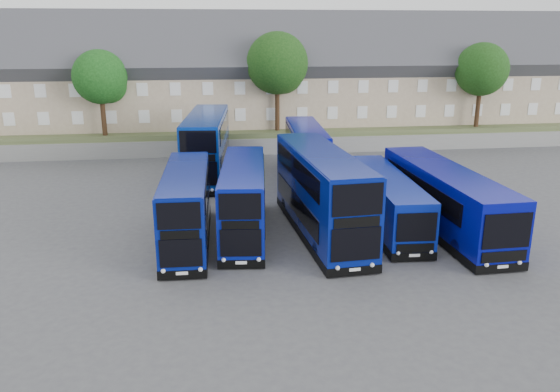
{
  "coord_description": "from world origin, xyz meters",
  "views": [
    {
      "loc": [
        -4.67,
        -26.19,
        11.09
      ],
      "look_at": [
        -0.75,
        3.03,
        2.2
      ],
      "focal_mm": 35.0,
      "sensor_mm": 36.0,
      "label": 1
    }
  ],
  "objects_px": {
    "tree_west": "(102,79)",
    "tree_east": "(482,71)",
    "tree_mid": "(279,66)",
    "tree_far": "(503,63)",
    "coach_east_a": "(385,202)",
    "dd_front_left": "(187,208)",
    "dd_front_mid": "(244,201)"
  },
  "relations": [
    {
      "from": "tree_west",
      "to": "tree_mid",
      "type": "xyz_separation_m",
      "value": [
        16.0,
        0.5,
        1.02
      ]
    },
    {
      "from": "tree_east",
      "to": "tree_mid",
      "type": "bearing_deg",
      "value": 178.57
    },
    {
      "from": "dd_front_mid",
      "to": "tree_far",
      "type": "height_order",
      "value": "tree_far"
    },
    {
      "from": "dd_front_left",
      "to": "dd_front_mid",
      "type": "xyz_separation_m",
      "value": [
        3.15,
        0.9,
        0.03
      ]
    },
    {
      "from": "tree_mid",
      "to": "tree_far",
      "type": "height_order",
      "value": "tree_mid"
    },
    {
      "from": "tree_mid",
      "to": "tree_far",
      "type": "xyz_separation_m",
      "value": [
        26.0,
        6.5,
        -0.34
      ]
    },
    {
      "from": "tree_west",
      "to": "tree_east",
      "type": "height_order",
      "value": "tree_east"
    },
    {
      "from": "tree_mid",
      "to": "dd_front_left",
      "type": "bearing_deg",
      "value": -109.13
    },
    {
      "from": "dd_front_left",
      "to": "tree_west",
      "type": "distance_m",
      "value": 24.72
    },
    {
      "from": "tree_east",
      "to": "tree_far",
      "type": "xyz_separation_m",
      "value": [
        6.0,
        7.0,
        0.34
      ]
    },
    {
      "from": "coach_east_a",
      "to": "dd_front_left",
      "type": "bearing_deg",
      "value": -171.59
    },
    {
      "from": "dd_front_mid",
      "to": "tree_west",
      "type": "bearing_deg",
      "value": 122.34
    },
    {
      "from": "coach_east_a",
      "to": "tree_west",
      "type": "bearing_deg",
      "value": 134.48
    },
    {
      "from": "tree_east",
      "to": "dd_front_left",
      "type": "bearing_deg",
      "value": -140.87
    },
    {
      "from": "coach_east_a",
      "to": "tree_mid",
      "type": "bearing_deg",
      "value": 101.42
    },
    {
      "from": "dd_front_left",
      "to": "tree_east",
      "type": "height_order",
      "value": "tree_east"
    },
    {
      "from": "tree_west",
      "to": "tree_mid",
      "type": "bearing_deg",
      "value": 1.79
    },
    {
      "from": "tree_east",
      "to": "tree_far",
      "type": "bearing_deg",
      "value": 49.4
    },
    {
      "from": "tree_west",
      "to": "tree_far",
      "type": "height_order",
      "value": "tree_far"
    },
    {
      "from": "dd_front_mid",
      "to": "tree_east",
      "type": "bearing_deg",
      "value": 46.99
    },
    {
      "from": "dd_front_left",
      "to": "tree_west",
      "type": "height_order",
      "value": "tree_west"
    },
    {
      "from": "dd_front_left",
      "to": "dd_front_mid",
      "type": "relative_size",
      "value": 0.97
    },
    {
      "from": "tree_far",
      "to": "tree_east",
      "type": "bearing_deg",
      "value": -130.6
    },
    {
      "from": "tree_west",
      "to": "tree_far",
      "type": "bearing_deg",
      "value": 9.46
    },
    {
      "from": "dd_front_mid",
      "to": "tree_west",
      "type": "xyz_separation_m",
      "value": [
        -11.04,
        21.96,
        5.08
      ]
    },
    {
      "from": "tree_east",
      "to": "tree_far",
      "type": "distance_m",
      "value": 9.23
    },
    {
      "from": "dd_front_left",
      "to": "tree_mid",
      "type": "bearing_deg",
      "value": 72.49
    },
    {
      "from": "tree_mid",
      "to": "coach_east_a",
      "type": "bearing_deg",
      "value": -81.19
    },
    {
      "from": "dd_front_left",
      "to": "tree_west",
      "type": "bearing_deg",
      "value": 110.67
    },
    {
      "from": "tree_mid",
      "to": "tree_east",
      "type": "distance_m",
      "value": 20.02
    },
    {
      "from": "dd_front_mid",
      "to": "tree_mid",
      "type": "height_order",
      "value": "tree_mid"
    },
    {
      "from": "coach_east_a",
      "to": "tree_east",
      "type": "relative_size",
      "value": 1.38
    }
  ]
}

